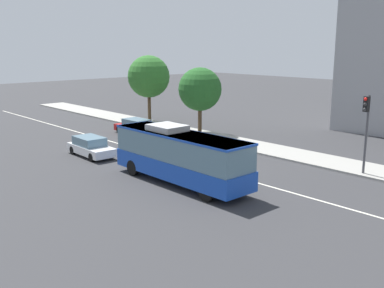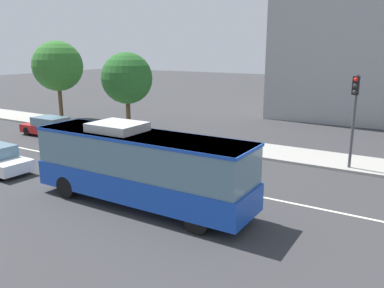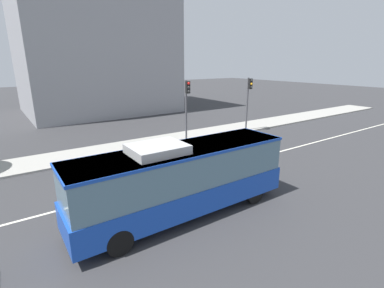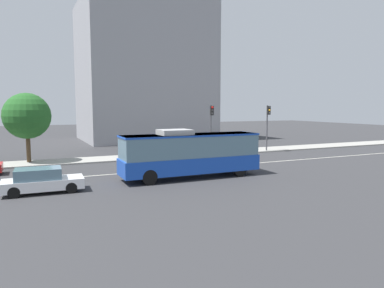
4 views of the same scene
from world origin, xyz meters
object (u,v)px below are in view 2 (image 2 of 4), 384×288
object	(u,v)px
transit_bus	(140,164)
street_tree_kerbside_left	(127,78)
street_tree_kerbside_centre	(58,66)
sedan_red	(49,127)
traffic_light_mid_block	(354,106)

from	to	relation	value
transit_bus	street_tree_kerbside_left	xyz separation A→B (m)	(-10.56, 11.65, 2.41)
transit_bus	street_tree_kerbside_centre	xyz separation A→B (m)	(-19.28, 12.30, 3.12)
transit_bus	sedan_red	bearing A→B (deg)	154.04
transit_bus	traffic_light_mid_block	xyz separation A→B (m)	(6.69, 9.72, 1.75)
sedan_red	street_tree_kerbside_centre	distance (m)	8.29
sedan_red	street_tree_kerbside_centre	world-z (taller)	street_tree_kerbside_centre
traffic_light_mid_block	street_tree_kerbside_left	size ratio (longest dim) A/B	0.83
sedan_red	street_tree_kerbside_left	distance (m)	7.00
sedan_red	street_tree_kerbside_centre	xyz separation A→B (m)	(-4.80, 5.29, 4.20)
traffic_light_mid_block	sedan_red	bearing A→B (deg)	-79.43
transit_bus	traffic_light_mid_block	world-z (taller)	traffic_light_mid_block
traffic_light_mid_block	street_tree_kerbside_centre	distance (m)	26.14
transit_bus	sedan_red	world-z (taller)	transit_bus
traffic_light_mid_block	street_tree_kerbside_left	distance (m)	17.37
street_tree_kerbside_centre	traffic_light_mid_block	bearing A→B (deg)	-5.69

